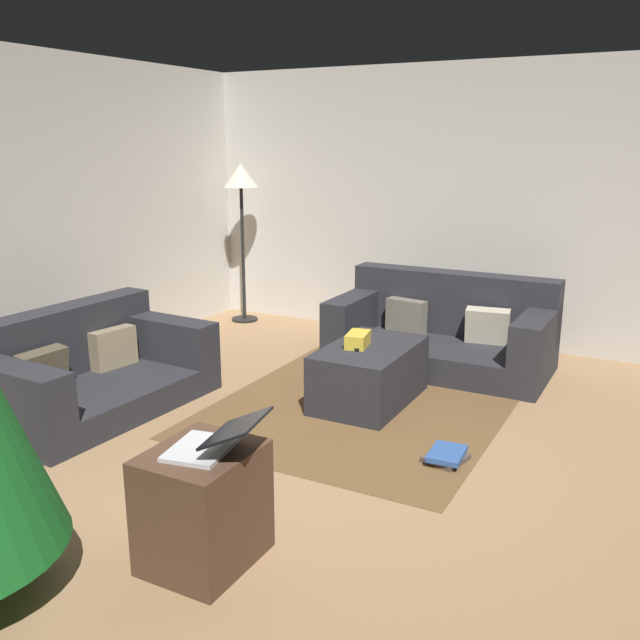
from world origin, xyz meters
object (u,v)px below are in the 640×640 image
(tv_remote, at_px, (353,347))
(book_stack, at_px, (446,456))
(couch_right, at_px, (444,332))
(couch_left, at_px, (86,371))
(side_table, at_px, (203,506))
(gift_box, at_px, (358,340))
(corner_lamp, at_px, (241,188))
(ottoman, at_px, (369,374))
(laptop, at_px, (214,441))

(tv_remote, height_order, book_stack, tv_remote)
(couch_right, bearing_deg, book_stack, 109.03)
(couch_left, relative_size, side_table, 3.02)
(couch_left, height_order, tv_remote, couch_left)
(book_stack, bearing_deg, couch_right, 18.94)
(side_table, bearing_deg, gift_box, 6.06)
(gift_box, relative_size, corner_lamp, 0.15)
(couch_right, xyz_separation_m, ottoman, (-1.12, 0.20, -0.07))
(ottoman, bearing_deg, couch_left, 120.37)
(corner_lamp, bearing_deg, ottoman, -125.86)
(ottoman, height_order, corner_lamp, corner_lamp)
(laptop, distance_m, corner_lamp, 4.55)
(couch_left, distance_m, corner_lamp, 2.90)
(couch_right, relative_size, laptop, 3.88)
(couch_left, xyz_separation_m, ottoman, (1.05, -1.79, -0.05))
(couch_right, bearing_deg, side_table, 89.21)
(gift_box, xyz_separation_m, book_stack, (-0.65, -0.90, -0.45))
(tv_remote, relative_size, corner_lamp, 0.10)
(ottoman, relative_size, laptop, 2.04)
(couch_right, bearing_deg, laptop, 90.34)
(gift_box, distance_m, tv_remote, 0.08)
(couch_right, distance_m, tv_remote, 1.28)
(gift_box, height_order, corner_lamp, corner_lamp)
(gift_box, bearing_deg, laptop, -172.19)
(gift_box, height_order, tv_remote, gift_box)
(tv_remote, bearing_deg, couch_right, 18.38)
(couch_right, xyz_separation_m, tv_remote, (-1.24, 0.28, 0.15))
(couch_left, distance_m, ottoman, 2.08)
(tv_remote, bearing_deg, laptop, -140.48)
(couch_left, bearing_deg, gift_box, 123.18)
(couch_right, bearing_deg, corner_lamp, -10.82)
(gift_box, xyz_separation_m, side_table, (-2.17, -0.23, -0.21))
(ottoman, relative_size, tv_remote, 5.99)
(gift_box, height_order, laptop, laptop)
(ottoman, bearing_deg, side_table, -176.06)
(couch_right, bearing_deg, gift_box, 76.51)
(couch_left, distance_m, couch_right, 2.95)
(couch_left, distance_m, tv_remote, 1.96)
(ottoman, distance_m, corner_lamp, 2.95)
(couch_right, height_order, side_table, couch_right)
(ottoman, xyz_separation_m, side_table, (-2.21, -0.15, 0.06))
(couch_left, height_order, ottoman, couch_left)
(couch_right, xyz_separation_m, corner_lamp, (0.46, 2.39, 1.13))
(couch_left, relative_size, laptop, 3.55)
(ottoman, bearing_deg, laptop, -174.35)
(tv_remote, xyz_separation_m, laptop, (-2.08, -0.30, 0.17))
(corner_lamp, bearing_deg, gift_box, -127.65)
(laptop, bearing_deg, corner_lamp, 32.43)
(ottoman, height_order, book_stack, ottoman)
(side_table, distance_m, book_stack, 1.68)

